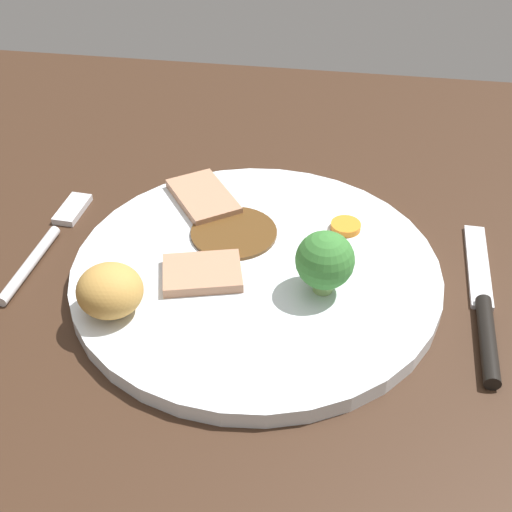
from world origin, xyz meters
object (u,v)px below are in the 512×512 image
(meat_slice_under, at_px, (203,197))
(fork, at_px, (49,240))
(dinner_plate, at_px, (256,272))
(meat_slice_main, at_px, (202,273))
(broccoli_floret, at_px, (325,261))
(carrot_coin_front, at_px, (346,226))
(roast_potato_left, at_px, (110,291))
(knife, at_px, (484,310))

(meat_slice_under, height_order, fork, meat_slice_under)
(dinner_plate, height_order, fork, dinner_plate)
(meat_slice_main, bearing_deg, broccoli_floret, -0.36)
(dinner_plate, distance_m, carrot_coin_front, 0.09)
(dinner_plate, xyz_separation_m, meat_slice_main, (-0.04, -0.02, 0.01))
(meat_slice_under, height_order, carrot_coin_front, meat_slice_under)
(dinner_plate, height_order, carrot_coin_front, carrot_coin_front)
(meat_slice_main, relative_size, roast_potato_left, 1.25)
(meat_slice_main, distance_m, knife, 0.22)
(roast_potato_left, xyz_separation_m, knife, (0.27, 0.05, -0.03))
(roast_potato_left, height_order, knife, roast_potato_left)
(meat_slice_under, distance_m, broccoli_floret, 0.16)
(meat_slice_main, relative_size, meat_slice_under, 0.83)
(dinner_plate, relative_size, broccoli_floret, 5.73)
(meat_slice_under, relative_size, roast_potato_left, 1.50)
(meat_slice_under, relative_size, carrot_coin_front, 2.85)
(roast_potato_left, relative_size, fork, 0.32)
(roast_potato_left, height_order, fork, roast_potato_left)
(broccoli_floret, xyz_separation_m, fork, (-0.24, 0.04, -0.04))
(dinner_plate, bearing_deg, carrot_coin_front, 41.44)
(meat_slice_main, relative_size, carrot_coin_front, 2.37)
(dinner_plate, height_order, meat_slice_main, meat_slice_main)
(knife, bearing_deg, meat_slice_under, 69.50)
(fork, distance_m, knife, 0.36)
(meat_slice_main, xyz_separation_m, knife, (0.22, 0.01, -0.01))
(meat_slice_main, relative_size, broccoli_floret, 1.18)
(roast_potato_left, xyz_separation_m, fork, (-0.09, 0.09, -0.03))
(meat_slice_under, xyz_separation_m, knife, (0.24, -0.10, -0.01))
(meat_slice_under, distance_m, roast_potato_left, 0.15)
(roast_potato_left, xyz_separation_m, carrot_coin_front, (0.16, 0.13, -0.02))
(carrot_coin_front, bearing_deg, roast_potato_left, -142.39)
(dinner_plate, relative_size, meat_slice_under, 4.03)
(dinner_plate, distance_m, meat_slice_under, 0.10)
(meat_slice_main, height_order, knife, meat_slice_main)
(knife, bearing_deg, dinner_plate, 87.20)
(roast_potato_left, distance_m, fork, 0.13)
(knife, bearing_deg, carrot_coin_front, 57.62)
(roast_potato_left, relative_size, broccoli_floret, 0.95)
(carrot_coin_front, height_order, broccoli_floret, broccoli_floret)
(meat_slice_main, height_order, broccoli_floret, broccoli_floret)
(carrot_coin_front, xyz_separation_m, knife, (0.11, -0.07, -0.01))
(dinner_plate, xyz_separation_m, knife, (0.18, -0.01, -0.00))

